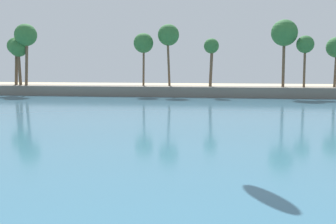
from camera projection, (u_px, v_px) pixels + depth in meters
sea at (195, 102)px, 60.45m from camera, size 220.00×102.57×0.06m
palm_headland at (215, 74)px, 70.63m from camera, size 98.83×6.58×12.93m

